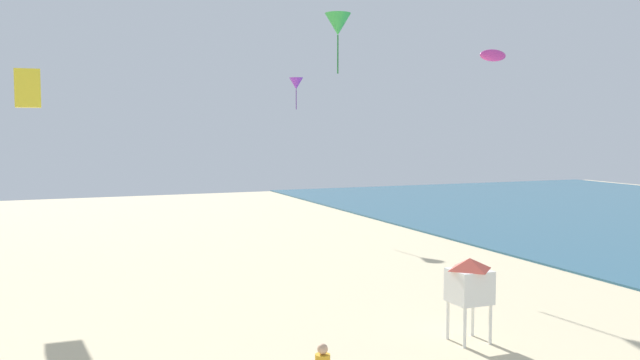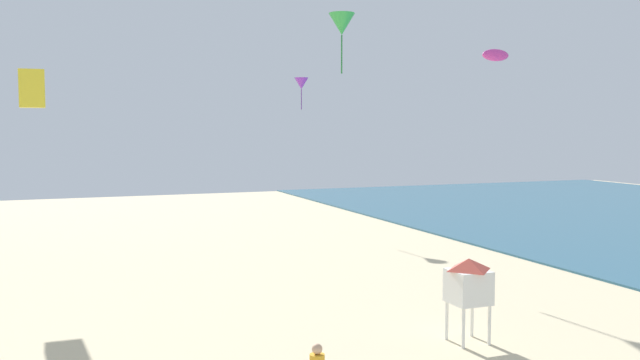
% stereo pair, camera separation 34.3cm
% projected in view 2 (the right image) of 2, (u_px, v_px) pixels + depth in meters
% --- Properties ---
extents(lifeguard_stand, '(1.10, 1.10, 2.55)m').
position_uv_depth(lifeguard_stand, '(468.00, 282.00, 20.42)').
color(lifeguard_stand, white).
rests_on(lifeguard_stand, ground).
extents(kite_magenta_parafoil, '(1.26, 0.35, 0.49)m').
position_uv_depth(kite_magenta_parafoil, '(495.00, 55.00, 28.02)').
color(kite_magenta_parafoil, '#DB3D9E').
extents(kite_purple_delta, '(0.95, 0.95, 2.16)m').
position_uv_depth(kite_purple_delta, '(301.00, 84.00, 46.54)').
color(kite_purple_delta, purple).
extents(kite_yellow_box, '(1.06, 1.06, 1.67)m').
position_uv_depth(kite_yellow_box, '(32.00, 89.00, 30.25)').
color(kite_yellow_box, yellow).
extents(kite_green_delta, '(1.41, 1.41, 3.19)m').
position_uv_depth(kite_green_delta, '(342.00, 24.00, 36.48)').
color(kite_green_delta, green).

